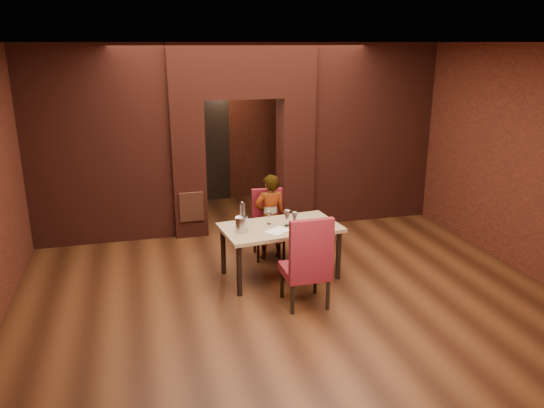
{
  "coord_description": "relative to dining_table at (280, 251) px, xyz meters",
  "views": [
    {
      "loc": [
        -1.83,
        -6.84,
        3.2
      ],
      "look_at": [
        -0.0,
        0.0,
        1.03
      ],
      "focal_mm": 35.0,
      "sensor_mm": 36.0,
      "label": 1
    }
  ],
  "objects": [
    {
      "name": "pillar_left",
      "position": [
        -1.02,
        2.17,
        0.77
      ],
      "size": [
        0.55,
        0.55,
        2.3
      ],
      "primitive_type": "cube",
      "color": "maroon",
      "rests_on": "ground"
    },
    {
      "name": "potted_plant",
      "position": [
        0.89,
        0.82,
        -0.18
      ],
      "size": [
        0.47,
        0.46,
        0.39
      ],
      "primitive_type": "imported",
      "rotation": [
        0.0,
        0.0,
        0.67
      ],
      "color": "#345C25",
      "rests_on": "ground"
    },
    {
      "name": "pillar_right",
      "position": [
        0.88,
        2.17,
        0.77
      ],
      "size": [
        0.55,
        0.55,
        2.3
      ],
      "primitive_type": "cube",
      "color": "maroon",
      "rests_on": "ground"
    },
    {
      "name": "wine_glass_a",
      "position": [
        -0.13,
        0.12,
        0.47
      ],
      "size": [
        0.08,
        0.08,
        0.18
      ],
      "primitive_type": null,
      "color": "white",
      "rests_on": "dining_table"
    },
    {
      "name": "water_bottle",
      "position": [
        -0.49,
        0.22,
        0.54
      ],
      "size": [
        0.08,
        0.08,
        0.32
      ],
      "primitive_type": "cylinder",
      "color": "white",
      "rests_on": "dining_table"
    },
    {
      "name": "wall_back",
      "position": [
        -0.07,
        4.17,
        1.22
      ],
      "size": [
        7.0,
        0.04,
        3.2
      ],
      "primitive_type": "cube",
      "color": "maroon",
      "rests_on": "ground"
    },
    {
      "name": "lintel",
      "position": [
        -0.07,
        2.17,
        2.37
      ],
      "size": [
        2.45,
        0.55,
        0.9
      ],
      "primitive_type": "cube",
      "color": "maroon",
      "rests_on": "ground"
    },
    {
      "name": "dining_table",
      "position": [
        0.0,
        0.0,
        0.0
      ],
      "size": [
        1.7,
        1.08,
        0.76
      ],
      "primitive_type": "cube",
      "rotation": [
        0.0,
        0.0,
        0.11
      ],
      "color": "#A38062",
      "rests_on": "ground"
    },
    {
      "name": "chair_far",
      "position": [
        0.03,
        0.74,
        0.14
      ],
      "size": [
        0.52,
        0.52,
        1.04
      ],
      "primitive_type": "cube",
      "rotation": [
        0.0,
        0.0,
        -0.1
      ],
      "color": "maroon",
      "rests_on": "ground"
    },
    {
      "name": "tasting_sheet",
      "position": [
        -0.09,
        -0.18,
        0.38
      ],
      "size": [
        0.39,
        0.37,
        0.0
      ],
      "primitive_type": "cube",
      "rotation": [
        0.0,
        0.0,
        0.6
      ],
      "color": "white",
      "rests_on": "dining_table"
    },
    {
      "name": "chair_near",
      "position": [
        0.07,
        -0.87,
        0.22
      ],
      "size": [
        0.55,
        0.55,
        1.2
      ],
      "primitive_type": "cube",
      "rotation": [
        0.0,
        0.0,
        3.15
      ],
      "color": "maroon",
      "rests_on": "ground"
    },
    {
      "name": "wine_glass_c",
      "position": [
        0.18,
        -0.08,
        0.48
      ],
      "size": [
        0.09,
        0.09,
        0.21
      ],
      "primitive_type": null,
      "color": "white",
      "rests_on": "dining_table"
    },
    {
      "name": "wine_bucket",
      "position": [
        -0.56,
        -0.08,
        0.48
      ],
      "size": [
        0.17,
        0.17,
        0.21
      ],
      "primitive_type": "cylinder",
      "color": "#AFAFB6",
      "rests_on": "dining_table"
    },
    {
      "name": "person_seated",
      "position": [
        0.03,
        0.68,
        0.29
      ],
      "size": [
        0.49,
        0.33,
        1.33
      ],
      "primitive_type": "imported",
      "rotation": [
        0.0,
        0.0,
        3.17
      ],
      "color": "white",
      "rests_on": "ground"
    },
    {
      "name": "wing_wall_left",
      "position": [
        -2.43,
        2.17,
        1.22
      ],
      "size": [
        2.28,
        0.35,
        3.2
      ],
      "primitive_type": "cube",
      "color": "maroon",
      "rests_on": "ground"
    },
    {
      "name": "rear_door",
      "position": [
        -0.47,
        4.11,
        0.67
      ],
      "size": [
        0.9,
        0.08,
        2.1
      ],
      "primitive_type": "cube",
      "color": "black",
      "rests_on": "ground"
    },
    {
      "name": "rear_door_frame",
      "position": [
        -0.47,
        4.07,
        0.67
      ],
      "size": [
        1.02,
        0.04,
        2.22
      ],
      "primitive_type": "cube",
      "color": "black",
      "rests_on": "ground"
    },
    {
      "name": "vent_panel",
      "position": [
        -1.02,
        1.87,
        0.17
      ],
      "size": [
        0.4,
        0.03,
        0.5
      ],
      "primitive_type": "cube",
      "color": "#AA4E31",
      "rests_on": "ground"
    },
    {
      "name": "floor",
      "position": [
        -0.07,
        0.17,
        -0.38
      ],
      "size": [
        8.0,
        8.0,
        0.0
      ],
      "primitive_type": "plane",
      "color": "#492512",
      "rests_on": "ground"
    },
    {
      "name": "ceiling",
      "position": [
        -0.07,
        0.17,
        2.82
      ],
      "size": [
        7.0,
        8.0,
        0.04
      ],
      "primitive_type": "cube",
      "color": "silver",
      "rests_on": "ground"
    },
    {
      "name": "wall_right",
      "position": [
        3.43,
        0.17,
        1.22
      ],
      "size": [
        0.04,
        8.0,
        3.2
      ],
      "primitive_type": "cube",
      "color": "maroon",
      "rests_on": "ground"
    },
    {
      "name": "wing_wall_right",
      "position": [
        2.29,
        2.17,
        1.22
      ],
      "size": [
        2.28,
        0.35,
        3.2
      ],
      "primitive_type": "cube",
      "color": "maroon",
      "rests_on": "ground"
    },
    {
      "name": "wall_front",
      "position": [
        -0.07,
        -3.83,
        1.22
      ],
      "size": [
        7.0,
        0.04,
        3.2
      ],
      "primitive_type": "cube",
      "color": "maroon",
      "rests_on": "ground"
    },
    {
      "name": "wine_glass_b",
      "position": [
        0.09,
        -0.02,
        0.49
      ],
      "size": [
        0.09,
        0.09,
        0.23
      ],
      "primitive_type": null,
      "color": "white",
      "rests_on": "dining_table"
    }
  ]
}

